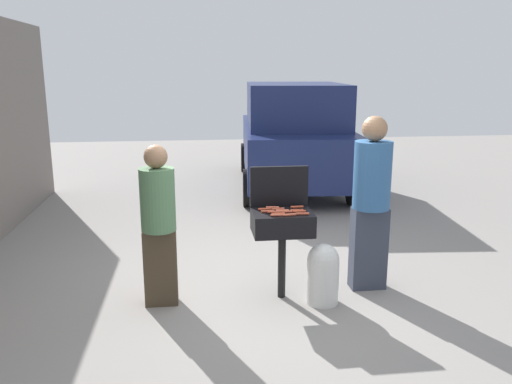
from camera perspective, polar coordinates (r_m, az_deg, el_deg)
name	(u,v)px	position (r m, az deg, el deg)	size (l,w,h in m)	color
ground_plane	(255,293)	(5.56, -0.07, -11.01)	(24.00, 24.00, 0.00)	gray
bbq_grill	(282,226)	(5.20, 2.90, -3.71)	(0.60, 0.44, 0.91)	black
grill_lid_open	(279,186)	(5.32, 2.55, 0.61)	(0.60, 0.05, 0.42)	black
hot_dog_0	(282,211)	(5.16, 2.91, -2.07)	(0.03, 0.03, 0.13)	#C6593D
hot_dog_1	(289,215)	(5.02, 3.68, -2.51)	(0.03, 0.03, 0.13)	#C6593D
hot_dog_2	(278,214)	(5.05, 2.44, -2.41)	(0.03, 0.03, 0.13)	#AD4228
hot_dog_3	(272,207)	(5.27, 1.82, -1.71)	(0.03, 0.03, 0.13)	#C6593D
hot_dog_4	(277,215)	(5.01, 2.35, -2.55)	(0.03, 0.03, 0.13)	#C6593D
hot_dog_5	(286,212)	(5.13, 3.30, -2.18)	(0.03, 0.03, 0.13)	#B74C33
hot_dog_6	(297,207)	(5.31, 4.53, -1.65)	(0.03, 0.03, 0.13)	#AD4228
hot_dog_7	(265,209)	(5.21, 0.95, -1.90)	(0.03, 0.03, 0.13)	#AD4228
hot_dog_8	(268,211)	(5.13, 1.31, -2.14)	(0.03, 0.03, 0.13)	#B74C33
hot_dog_9	(278,209)	(5.22, 2.42, -1.88)	(0.03, 0.03, 0.13)	#B74C33
hot_dog_10	(302,214)	(5.07, 5.11, -2.40)	(0.03, 0.03, 0.13)	#B74C33
hot_dog_11	(297,210)	(5.18, 4.50, -2.03)	(0.03, 0.03, 0.13)	#AD4228
hot_dog_12	(274,212)	(5.11, 1.99, -2.21)	(0.03, 0.03, 0.13)	#B74C33
hot_dog_13	(299,211)	(5.14, 4.77, -2.15)	(0.03, 0.03, 0.13)	#AD4228
propane_tank	(323,272)	(5.26, 7.36, -8.77)	(0.32, 0.32, 0.62)	silver
person_left	(158,220)	(5.10, -10.67, -3.05)	(0.34, 0.34, 1.61)	#3F3323
person_right	(371,197)	(5.50, 12.54, -0.58)	(0.39, 0.39, 1.84)	#333847
parked_minivan	(294,135)	(10.21, 4.15, 6.26)	(2.32, 4.54, 2.02)	navy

